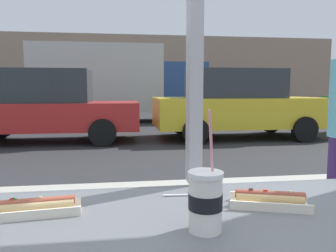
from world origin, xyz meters
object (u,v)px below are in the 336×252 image
object	(u,v)px
hotdog_tray_near	(269,200)
parked_car_red	(45,106)
soda_cup_left	(205,200)
box_truck	(116,81)
parked_car_yellow	(237,104)
hotdog_tray_far	(35,207)

from	to	relation	value
hotdog_tray_near	parked_car_red	world-z (taller)	parked_car_red
soda_cup_left	box_truck	world-z (taller)	box_truck
parked_car_red	parked_car_yellow	bearing A→B (deg)	0.00
hotdog_tray_near	hotdog_tray_far	distance (m)	0.70
soda_cup_left	hotdog_tray_far	bearing A→B (deg)	159.39
soda_cup_left	parked_car_red	world-z (taller)	parked_car_red
soda_cup_left	hotdog_tray_far	world-z (taller)	soda_cup_left
hotdog_tray_near	box_truck	distance (m)	12.55
parked_car_red	box_truck	size ratio (longest dim) A/B	0.67
soda_cup_left	parked_car_yellow	bearing A→B (deg)	69.58
parked_car_red	parked_car_yellow	world-z (taller)	parked_car_yellow
box_truck	hotdog_tray_far	bearing A→B (deg)	-90.35
hotdog_tray_far	box_truck	xyz separation A→B (m)	(0.08, 12.49, 0.65)
hotdog_tray_far	hotdog_tray_near	bearing A→B (deg)	-2.63
hotdog_tray_near	parked_car_yellow	size ratio (longest dim) A/B	0.06
soda_cup_left	hotdog_tray_far	xyz separation A→B (m)	(-0.46, 0.17, -0.06)
box_truck	parked_car_red	bearing A→B (deg)	-108.83
parked_car_yellow	box_truck	world-z (taller)	box_truck
hotdog_tray_far	box_truck	world-z (taller)	box_truck
hotdog_tray_far	parked_car_red	xyz separation A→B (m)	(-1.61, 7.53, -0.09)
parked_car_yellow	box_truck	distance (m)	5.97
soda_cup_left	parked_car_yellow	distance (m)	8.22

